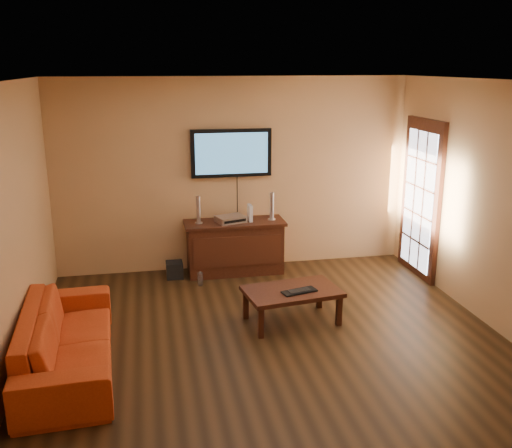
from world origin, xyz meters
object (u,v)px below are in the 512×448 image
object	(u,v)px
speaker_right	(272,207)
subwoofer	(175,270)
media_console	(235,247)
speaker_left	(198,211)
av_receiver	(231,219)
coffee_table	(292,294)
bottle	(200,279)
sofa	(66,329)
television	(231,153)
keyboard	(299,291)
game_console	(250,213)

from	to	relation	value
speaker_right	subwoofer	distance (m)	1.61
media_console	speaker_left	bearing A→B (deg)	179.75
av_receiver	subwoofer	xyz separation A→B (m)	(-0.80, -0.05, -0.67)
coffee_table	bottle	world-z (taller)	coffee_table
sofa	bottle	distance (m)	2.42
media_console	speaker_right	bearing A→B (deg)	-0.32
speaker_left	speaker_right	world-z (taller)	speaker_right
television	speaker_right	world-z (taller)	television
coffee_table	subwoofer	world-z (taller)	coffee_table
subwoofer	keyboard	size ratio (longest dim) A/B	0.53
sofa	speaker_right	xyz separation A→B (m)	(2.54, 2.31, 0.52)
game_console	coffee_table	bearing A→B (deg)	-86.63
bottle	television	bearing A→B (deg)	50.10
av_receiver	keyboard	bearing A→B (deg)	-92.81
media_console	keyboard	xyz separation A→B (m)	(0.44, -1.83, 0.03)
av_receiver	bottle	size ratio (longest dim) A/B	1.91
coffee_table	keyboard	world-z (taller)	keyboard
av_receiver	keyboard	world-z (taller)	av_receiver
television	sofa	bearing A→B (deg)	-128.27
coffee_table	keyboard	distance (m)	0.12
sofa	keyboard	world-z (taller)	sofa
media_console	keyboard	bearing A→B (deg)	-76.52
coffee_table	speaker_right	xyz separation A→B (m)	(0.15, 1.73, 0.58)
coffee_table	av_receiver	distance (m)	1.83
speaker_right	bottle	xyz separation A→B (m)	(-1.07, -0.42, -0.83)
sofa	av_receiver	xyz separation A→B (m)	(1.95, 2.30, 0.38)
media_console	game_console	xyz separation A→B (m)	(0.22, -0.01, 0.48)
sofa	media_console	bearing A→B (deg)	-44.05
media_console	speaker_left	world-z (taller)	speaker_left
game_console	subwoofer	bearing A→B (deg)	-179.06
coffee_table	sofa	size ratio (longest dim) A/B	0.54
media_console	av_receiver	bearing A→B (deg)	-167.49
speaker_right	keyboard	world-z (taller)	speaker_right
coffee_table	speaker_right	size ratio (longest dim) A/B	2.90
speaker_left	sofa	bearing A→B (deg)	-123.03
television	subwoofer	world-z (taller)	television
coffee_table	subwoofer	xyz separation A→B (m)	(-1.23, 1.68, -0.23)
av_receiver	game_console	bearing A→B (deg)	-16.57
media_console	game_console	world-z (taller)	game_console
speaker_right	game_console	world-z (taller)	speaker_right
speaker_left	bottle	xyz separation A→B (m)	(-0.04, -0.42, -0.83)
speaker_right	game_console	bearing A→B (deg)	-179.54
game_console	keyboard	size ratio (longest dim) A/B	0.54
television	speaker_right	xyz separation A→B (m)	(0.53, -0.23, -0.74)
game_console	keyboard	xyz separation A→B (m)	(0.22, -1.82, -0.45)
speaker_left	media_console	bearing A→B (deg)	-0.25
game_console	bottle	world-z (taller)	game_console
bottle	coffee_table	bearing A→B (deg)	-55.23
sofa	keyboard	bearing A→B (deg)	-81.79
speaker_right	bottle	size ratio (longest dim) A/B	1.95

